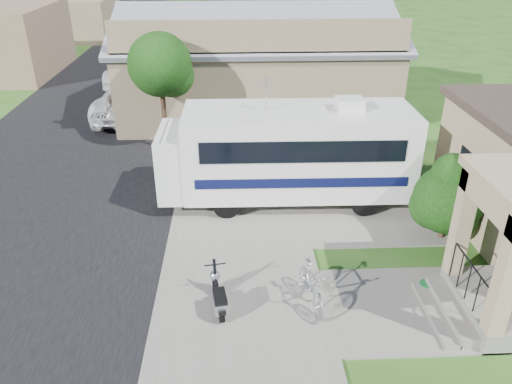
{
  "coord_description": "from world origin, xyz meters",
  "views": [
    {
      "loc": [
        -1.05,
        -9.82,
        7.65
      ],
      "look_at": [
        -0.5,
        2.5,
        1.3
      ],
      "focal_mm": 35.0,
      "sensor_mm": 36.0,
      "label": 1
    }
  ],
  "objects_px": {
    "motorhome": "(288,151)",
    "van": "(140,65)",
    "bicycle": "(311,288)",
    "pickup_truck": "(135,97)",
    "scooter": "(219,296)",
    "garden_hose": "(427,287)",
    "shrub": "(450,196)"
  },
  "relations": [
    {
      "from": "bicycle",
      "to": "pickup_truck",
      "type": "bearing_deg",
      "value": 104.6
    },
    {
      "from": "scooter",
      "to": "bicycle",
      "type": "xyz_separation_m",
      "value": [
        2.11,
        0.09,
        0.09
      ]
    },
    {
      "from": "van",
      "to": "garden_hose",
      "type": "xyz_separation_m",
      "value": [
        10.05,
        -20.14,
        -0.84
      ]
    },
    {
      "from": "motorhome",
      "to": "bicycle",
      "type": "bearing_deg",
      "value": -89.08
    },
    {
      "from": "van",
      "to": "garden_hose",
      "type": "relative_size",
      "value": 17.97
    },
    {
      "from": "scooter",
      "to": "bicycle",
      "type": "relative_size",
      "value": 0.83
    },
    {
      "from": "garden_hose",
      "to": "shrub",
      "type": "bearing_deg",
      "value": 61.44
    },
    {
      "from": "scooter",
      "to": "garden_hose",
      "type": "distance_m",
      "value": 5.05
    },
    {
      "from": "pickup_truck",
      "to": "garden_hose",
      "type": "relative_size",
      "value": 17.92
    },
    {
      "from": "shrub",
      "to": "pickup_truck",
      "type": "distance_m",
      "value": 15.51
    },
    {
      "from": "motorhome",
      "to": "van",
      "type": "height_order",
      "value": "motorhome"
    },
    {
      "from": "motorhome",
      "to": "bicycle",
      "type": "height_order",
      "value": "motorhome"
    },
    {
      "from": "shrub",
      "to": "scooter",
      "type": "relative_size",
      "value": 1.81
    },
    {
      "from": "motorhome",
      "to": "shrub",
      "type": "bearing_deg",
      "value": -29.36
    },
    {
      "from": "van",
      "to": "bicycle",
      "type": "bearing_deg",
      "value": -59.34
    },
    {
      "from": "scooter",
      "to": "pickup_truck",
      "type": "distance_m",
      "value": 14.89
    },
    {
      "from": "garden_hose",
      "to": "van",
      "type": "bearing_deg",
      "value": 116.53
    },
    {
      "from": "motorhome",
      "to": "pickup_truck",
      "type": "distance_m",
      "value": 11.01
    },
    {
      "from": "bicycle",
      "to": "garden_hose",
      "type": "height_order",
      "value": "bicycle"
    },
    {
      "from": "motorhome",
      "to": "bicycle",
      "type": "distance_m",
      "value": 5.34
    },
    {
      "from": "shrub",
      "to": "garden_hose",
      "type": "height_order",
      "value": "shrub"
    },
    {
      "from": "bicycle",
      "to": "pickup_truck",
      "type": "xyz_separation_m",
      "value": [
        -6.36,
        14.17,
        0.37
      ]
    },
    {
      "from": "motorhome",
      "to": "shrub",
      "type": "distance_m",
      "value": 4.86
    },
    {
      "from": "pickup_truck",
      "to": "garden_hose",
      "type": "distance_m",
      "value": 16.56
    },
    {
      "from": "scooter",
      "to": "motorhome",
      "type": "bearing_deg",
      "value": 59.4
    },
    {
      "from": "bicycle",
      "to": "van",
      "type": "distance_m",
      "value": 21.81
    },
    {
      "from": "bicycle",
      "to": "scooter",
      "type": "bearing_deg",
      "value": 172.93
    },
    {
      "from": "scooter",
      "to": "garden_hose",
      "type": "height_order",
      "value": "scooter"
    },
    {
      "from": "bicycle",
      "to": "pickup_truck",
      "type": "height_order",
      "value": "pickup_truck"
    },
    {
      "from": "motorhome",
      "to": "shrub",
      "type": "height_order",
      "value": "motorhome"
    },
    {
      "from": "bicycle",
      "to": "van",
      "type": "relative_size",
      "value": 0.27
    },
    {
      "from": "motorhome",
      "to": "garden_hose",
      "type": "bearing_deg",
      "value": -57.7
    }
  ]
}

